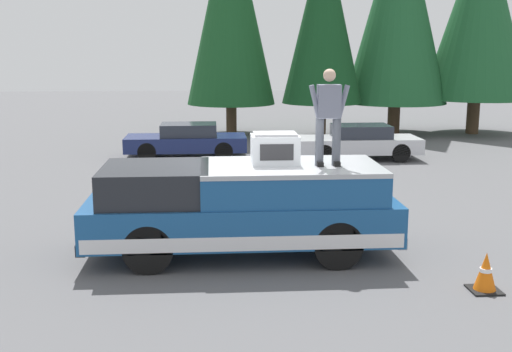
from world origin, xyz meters
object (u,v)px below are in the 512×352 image
Objects in this scene: person_on_truck_bed at (329,115)px; traffic_cone at (486,273)px; parked_car_navy at (187,140)px; compressor_unit at (275,149)px; parked_car_silver at (358,142)px; pickup_truck at (242,208)px.

person_on_truck_bed is 2.73× the size of traffic_cone.
compressor_unit is at bearing -169.37° from parked_car_navy.
parked_car_silver reaches higher than traffic_cone.
compressor_unit is at bearing 158.47° from parked_car_silver.
parked_car_silver is at bearing -21.53° from compressor_unit.
parked_car_navy is at bearing 7.33° from pickup_truck.
traffic_cone is at bearing -132.19° from person_on_truck_bed.
parked_car_silver is at bearing -24.31° from pickup_truck.
compressor_unit is 1.35× the size of traffic_cone.
pickup_truck is at bearing 60.70° from traffic_cone.
person_on_truck_bed reaches higher than parked_car_navy.
parked_car_silver is at bearing -16.35° from person_on_truck_bed.
person_on_truck_bed reaches higher than traffic_cone.
traffic_cone is (-1.94, -2.14, -2.26)m from person_on_truck_bed.
pickup_truck is at bearing 155.69° from parked_car_silver.
parked_car_silver is 6.61× the size of traffic_cone.
compressor_unit reaches higher than parked_car_silver.
traffic_cone is at bearing -158.37° from parked_car_navy.
traffic_cone is at bearing 176.24° from parked_car_silver.
parked_car_silver is 11.90m from traffic_cone.
pickup_truck is 3.28× the size of person_on_truck_bed.
person_on_truck_bed is at bearing -103.91° from compressor_unit.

